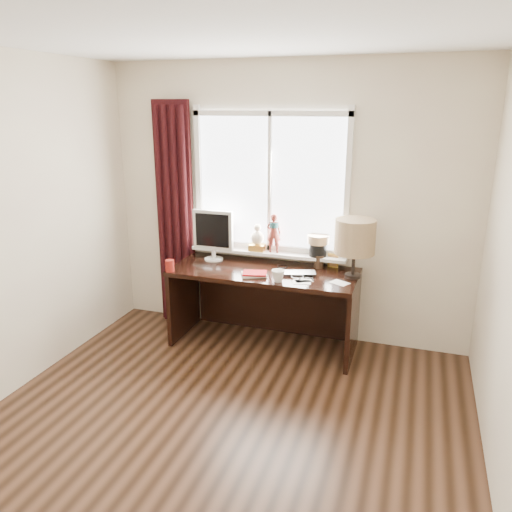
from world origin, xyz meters
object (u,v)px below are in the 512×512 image
(mug, at_px, (278,276))
(table_lamp, at_px, (355,237))
(red_cup, at_px, (170,266))
(monitor, at_px, (213,232))
(desk, at_px, (267,291))
(laptop, at_px, (297,273))

(mug, height_order, table_lamp, table_lamp)
(red_cup, height_order, monitor, monitor)
(desk, height_order, table_lamp, table_lamp)
(mug, distance_m, red_cup, 1.01)
(mug, distance_m, monitor, 0.90)
(laptop, distance_m, desk, 0.43)
(laptop, xyz_separation_m, red_cup, (-1.12, -0.27, 0.04))
(table_lamp, bearing_deg, desk, 177.16)
(monitor, bearing_deg, table_lamp, -3.83)
(laptop, relative_size, table_lamp, 0.64)
(laptop, height_order, mug, mug)
(red_cup, bearing_deg, laptop, 13.82)
(mug, distance_m, desk, 0.51)
(mug, bearing_deg, laptop, 64.75)
(mug, bearing_deg, table_lamp, 28.11)
(desk, bearing_deg, red_cup, -153.62)
(mug, xyz_separation_m, desk, (-0.21, 0.35, -0.30))
(red_cup, height_order, desk, red_cup)
(red_cup, distance_m, monitor, 0.56)
(mug, height_order, monitor, monitor)
(desk, bearing_deg, table_lamp, -2.84)
(table_lamp, bearing_deg, monitor, 176.17)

